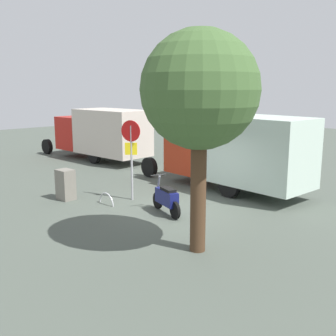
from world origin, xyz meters
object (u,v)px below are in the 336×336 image
object	(u,v)px
bike_rack_hoop	(107,204)
motorcycle	(166,198)
box_truck_near	(235,150)
stop_sign	(131,147)
utility_cabinet	(66,185)
street_tree	(200,92)
box_truck_far	(101,132)

from	to	relation	value
bike_rack_hoop	motorcycle	bearing A→B (deg)	-160.02
box_truck_near	stop_sign	size ratio (longest dim) A/B	2.66
motorcycle	utility_cabinet	bearing A→B (deg)	37.77
street_tree	utility_cabinet	world-z (taller)	street_tree
box_truck_near	box_truck_far	size ratio (longest dim) A/B	0.98
motorcycle	utility_cabinet	size ratio (longest dim) A/B	1.58
motorcycle	street_tree	xyz separation A→B (m)	(-2.75, 1.47, 3.45)
box_truck_near	utility_cabinet	xyz separation A→B (m)	(3.39, 5.61, -1.08)
box_truck_far	utility_cabinet	distance (m)	8.26
bike_rack_hoop	box_truck_far	bearing A→B (deg)	-32.82
box_truck_near	box_truck_far	world-z (taller)	box_truck_near
bike_rack_hoop	stop_sign	bearing A→B (deg)	-97.51
stop_sign	utility_cabinet	bearing A→B (deg)	46.39
street_tree	motorcycle	bearing A→B (deg)	-28.12
box_truck_near	street_tree	size ratio (longest dim) A/B	1.42
box_truck_far	street_tree	world-z (taller)	street_tree
utility_cabinet	box_truck_near	bearing A→B (deg)	-121.15
street_tree	bike_rack_hoop	bearing A→B (deg)	-7.46
utility_cabinet	bike_rack_hoop	world-z (taller)	utility_cabinet
street_tree	utility_cabinet	size ratio (longest dim) A/B	4.87
motorcycle	bike_rack_hoop	world-z (taller)	motorcycle
motorcycle	bike_rack_hoop	size ratio (longest dim) A/B	2.08
box_truck_far	motorcycle	distance (m)	10.65
stop_sign	utility_cabinet	size ratio (longest dim) A/B	2.61
stop_sign	utility_cabinet	world-z (taller)	stop_sign
box_truck_near	box_truck_far	xyz separation A→B (m)	(9.39, 0.02, -0.05)
stop_sign	box_truck_far	bearing A→B (deg)	-26.49
box_truck_near	bike_rack_hoop	world-z (taller)	box_truck_near
stop_sign	bike_rack_hoop	bearing A→B (deg)	82.49
motorcycle	stop_sign	world-z (taller)	stop_sign
box_truck_far	street_tree	bearing A→B (deg)	152.20
box_truck_near	street_tree	distance (m)	6.78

